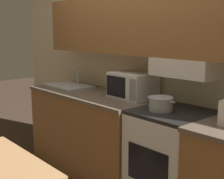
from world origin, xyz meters
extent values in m
plane|color=#3D2D23|center=(0.00, 0.00, 0.00)|extent=(16.00, 16.00, 0.00)
cube|color=beige|center=(0.00, 0.03, 1.27)|extent=(5.19, 0.05, 2.55)
cube|color=#936033|center=(0.00, -0.16, 1.68)|extent=(2.79, 0.32, 0.60)
cube|color=white|center=(0.55, -0.16, 1.30)|extent=(0.58, 0.34, 0.16)
cube|color=#936033|center=(-0.58, -0.33, 0.45)|extent=(1.63, 0.66, 0.90)
cube|color=brown|center=(-0.58, -0.33, 0.92)|extent=(1.65, 0.68, 0.04)
cube|color=white|center=(0.55, -0.32, 0.45)|extent=(0.62, 0.64, 0.91)
cube|color=black|center=(0.55, -0.32, 0.92)|extent=(0.62, 0.64, 0.03)
cube|color=black|center=(0.55, -0.64, 0.52)|extent=(0.43, 0.01, 0.32)
cylinder|color=black|center=(0.42, -0.45, 0.93)|extent=(0.09, 0.09, 0.01)
cylinder|color=black|center=(0.69, -0.45, 0.93)|extent=(0.09, 0.09, 0.01)
cylinder|color=black|center=(0.42, -0.19, 0.93)|extent=(0.09, 0.09, 0.01)
cylinder|color=black|center=(0.69, -0.19, 0.93)|extent=(0.09, 0.09, 0.01)
cylinder|color=#B7BABF|center=(0.48, -0.40, 1.00)|extent=(0.20, 0.20, 0.12)
torus|color=#B7BABF|center=(0.48, -0.40, 1.05)|extent=(0.22, 0.22, 0.01)
cylinder|color=#B7BABF|center=(0.35, -0.40, 1.03)|extent=(0.05, 0.01, 0.01)
cylinder|color=#B7BABF|center=(0.60, -0.40, 1.03)|extent=(0.05, 0.01, 0.01)
cube|color=white|center=(-0.06, -0.20, 1.07)|extent=(0.44, 0.34, 0.26)
cube|color=black|center=(-0.13, -0.38, 1.07)|extent=(0.27, 0.01, 0.21)
cube|color=gray|center=(0.11, -0.38, 1.07)|extent=(0.08, 0.01, 0.21)
cube|color=black|center=(1.03, -0.34, 1.06)|extent=(0.01, 0.02, 0.02)
cube|color=#B7BABF|center=(-1.05, -0.33, 0.95)|extent=(0.59, 0.39, 0.02)
cube|color=#4C4F54|center=(-1.05, -0.35, 0.95)|extent=(0.50, 0.29, 0.01)
cylinder|color=#B7BABF|center=(-1.05, -0.19, 1.06)|extent=(0.02, 0.02, 0.19)
cylinder|color=#B7BABF|center=(-1.05, -0.25, 1.16)|extent=(0.02, 0.12, 0.02)
camera|label=1|loc=(2.16, -2.45, 1.61)|focal=50.00mm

